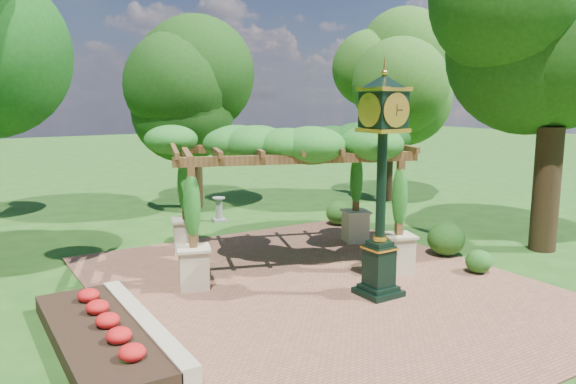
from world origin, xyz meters
TOP-DOWN VIEW (x-y plane):
  - ground at (0.00, 0.00)m, footprint 120.00×120.00m
  - brick_plaza at (0.00, 1.00)m, footprint 10.00×12.00m
  - border_wall at (-4.60, 0.50)m, footprint 0.35×5.00m
  - flower_bed at (-5.50, 0.50)m, footprint 1.50×5.00m
  - pedestal_clock at (0.84, -0.24)m, footprint 1.05×1.05m
  - pergola at (0.39, 3.25)m, footprint 7.19×5.67m
  - sundial at (1.07, 9.23)m, footprint 0.57×0.57m
  - shrub_front at (4.23, -0.35)m, footprint 0.91×0.91m
  - shrub_mid at (4.78, 1.30)m, footprint 1.10×1.10m
  - shrub_back at (4.51, 6.18)m, footprint 1.28×1.28m
  - tree_north at (1.42, 12.34)m, footprint 4.45×4.45m
  - tree_east_far at (9.36, 9.20)m, footprint 4.09×4.09m
  - tree_east_near at (7.87, 0.23)m, footprint 5.21×5.21m

SIDE VIEW (x-z plane):
  - ground at x=0.00m, z-range 0.00..0.00m
  - brick_plaza at x=0.00m, z-range 0.00..0.04m
  - flower_bed at x=-5.50m, z-range 0.00..0.36m
  - border_wall at x=-4.60m, z-range 0.00..0.40m
  - shrub_front at x=4.23m, z-range 0.04..0.66m
  - sundial at x=1.07m, z-range -0.06..0.86m
  - shrub_back at x=4.51m, z-range 0.04..0.94m
  - shrub_mid at x=4.78m, z-range 0.04..1.03m
  - pedestal_clock at x=0.84m, z-range 0.51..5.76m
  - pergola at x=0.39m, z-range 1.27..5.22m
  - tree_north at x=1.42m, z-range 1.32..8.34m
  - tree_east_far at x=9.36m, z-range 1.51..9.61m
  - tree_east_near at x=7.87m, z-range 1.83..11.62m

